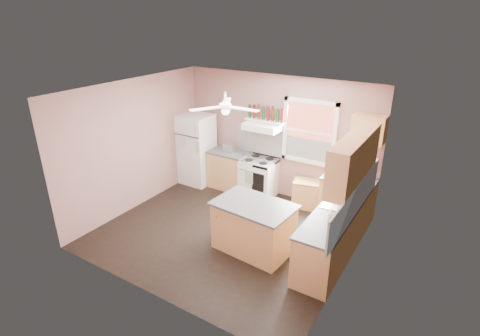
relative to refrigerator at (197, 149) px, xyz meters
The scene contains 32 objects.
floor 2.58m from the refrigerator, 39.12° to the right, with size 4.50×4.50×0.00m, color black.
ceiling 3.07m from the refrigerator, 39.12° to the right, with size 4.50×4.50×0.00m, color white.
wall_back 2.02m from the refrigerator, 14.39° to the left, with size 4.50×0.05×2.70m, color #8B625C.
wall_right 4.47m from the refrigerator, 20.27° to the right, with size 0.05×4.00×2.70m, color #8B625C.
wall_left 1.67m from the refrigerator, 103.93° to the right, with size 0.05×4.00×2.70m, color #8B625C.
backsplash_back 2.41m from the refrigerator, 10.77° to the left, with size 2.90×0.03×0.55m, color white.
backsplash_right 4.32m from the refrigerator, 16.71° to the right, with size 0.03×2.60×0.55m, color white.
window_view 2.79m from the refrigerator, ahead, with size 1.00×0.02×1.20m, color brown.
window_frame 2.78m from the refrigerator, ahead, with size 1.16×0.07×1.36m, color white.
refrigerator is the anchor object (origin of this frame).
base_cabinet_left 0.94m from the refrigerator, 10.91° to the left, with size 0.90×0.60×0.86m, color #B7854C.
counter_left 0.85m from the refrigerator, 10.91° to the left, with size 0.92×0.62×0.04m, color #444447.
toaster 0.88m from the refrigerator, ahead, with size 0.28×0.16×0.18m, color silver.
stove 1.68m from the refrigerator, ahead, with size 0.75×0.64×0.86m, color white.
range_hood 1.85m from the refrigerator, ahead, with size 0.78×0.50×0.14m, color white.
bottle_shelf 1.91m from the refrigerator, 11.24° to the left, with size 0.90×0.26×0.03m, color white.
cart 2.84m from the refrigerator, ahead, with size 0.59×0.39×0.59m, color #B7854C.
base_cabinet_corner 3.67m from the refrigerator, ahead, with size 1.00×0.60×0.86m, color #B7854C.
base_cabinet_right 4.06m from the refrigerator, 17.88° to the right, with size 0.60×2.20×0.86m, color #B7854C.
counter_corner 3.65m from the refrigerator, ahead, with size 1.02×0.62×0.04m, color #444447.
counter_right 4.03m from the refrigerator, 17.92° to the right, with size 0.62×2.22×0.04m, color #444447.
sink 3.97m from the refrigerator, 15.17° to the right, with size 0.55×0.45×0.03m, color silver.
faucet 4.13m from the refrigerator, 14.59° to the right, with size 0.03×0.03×0.14m, color silver.
upper_cabinet_right 4.21m from the refrigerator, 14.66° to the right, with size 0.33×1.80×0.76m, color #B7854C.
upper_cabinet_corner 4.00m from the refrigerator, ahead, with size 0.60×0.33×0.52m, color #B7854C.
paper_towel 4.00m from the refrigerator, ahead, with size 0.12×0.12×0.26m, color white.
island 3.14m from the refrigerator, 33.94° to the right, with size 1.27×0.81×0.86m, color #B7854C.
island_top 3.12m from the refrigerator, 33.94° to the right, with size 1.35×0.88×0.04m, color #444447.
ceiling_fan_hub 2.92m from the refrigerator, 39.12° to the right, with size 0.20×0.20×0.08m, color white.
soap_bottle 4.24m from the refrigerator, 23.33° to the right, with size 0.10×0.10×0.27m, color silver.
red_caddy 4.00m from the refrigerator, 11.65° to the right, with size 0.18×0.12×0.10m, color red.
wine_bottles 1.99m from the refrigerator, 11.23° to the left, with size 0.86×0.06×0.31m.
Camera 1 is at (3.43, -5.06, 3.93)m, focal length 28.00 mm.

